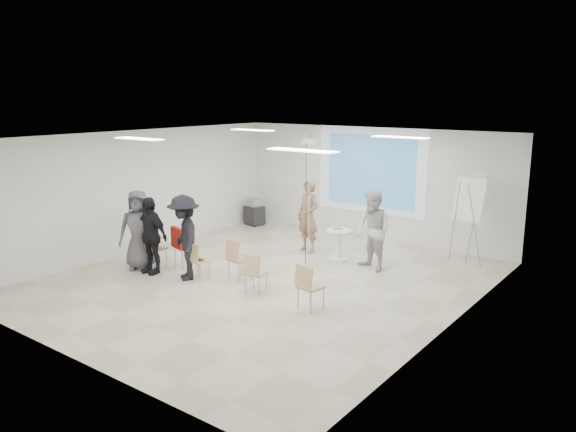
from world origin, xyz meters
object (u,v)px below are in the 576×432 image
Objects in this scene: chair_left_inner at (196,258)px; audience_left at (150,230)px; audience_outer at (139,225)px; pedestal_table at (338,243)px; player_right at (373,226)px; laptop at (200,259)px; player_left at (308,211)px; chair_right_inner at (254,270)px; chair_center at (237,256)px; av_cart at (254,213)px; chair_left_mid at (182,244)px; chair_far_left at (152,246)px; flipchart_easel at (470,198)px; chair_right_far at (308,284)px; audience_mid at (184,232)px.

chair_left_inner is 1.26m from audience_left.
chair_left_inner is 0.40× the size of audience_outer.
pedestal_table is 0.38× the size of player_right.
laptop is at bearing 90.75° from chair_left_inner.
player_left is 1.03× the size of audience_outer.
chair_left_inner is at bearing 172.68° from chair_right_inner.
chair_right_inner is at bearing -177.18° from laptop.
player_right reaches higher than chair_center.
chair_left_mid is at bearing -58.81° from av_cart.
audience_outer reaches higher than chair_right_inner.
pedestal_table is 0.94× the size of av_cart.
chair_center is (2.06, 0.54, -0.01)m from chair_far_left.
flipchart_easel is 2.61× the size of av_cart.
player_left is 2.29× the size of chair_far_left.
chair_far_left is 2.87m from chair_right_inner.
audience_left is (-1.85, -0.74, 0.45)m from chair_center.
player_right is 2.51× the size of chair_right_inner.
pedestal_table is at bearing 45.67° from chair_far_left.
player_left is 3.21m from chair_left_mid.
pedestal_table reaches higher than laptop.
pedestal_table is at bearing 62.03° from chair_left_mid.
audience_left reaches higher than chair_left_mid.
chair_left_mid reaches higher than chair_left_inner.
audience_left is (0.21, -0.20, 0.44)m from chair_far_left.
flipchart_easel reaches higher than audience_left.
laptop is (-1.53, 0.01, -0.04)m from chair_right_inner.
chair_center is at bearing 36.57° from chair_left_inner.
chair_right_inner is 0.41× the size of audience_left.
chair_left_inner is at bearing 2.98° from chair_far_left.
audience_outer is at bearing 14.46° from laptop.
laptop is at bearing -142.19° from chair_center.
flipchart_easel is at bearing 55.24° from chair_left_mid.
pedestal_table is at bearing 79.29° from chair_center.
chair_far_left is 1.12× the size of chair_right_inner.
chair_left_inner is at bearing -51.20° from av_cart.
chair_left_mid is 1.59m from chair_center.
chair_right_far is at bearing -179.03° from laptop.
chair_right_inner reaches higher than chair_left_inner.
player_left reaches higher than pedestal_table.
player_right is at bearing 50.70° from chair_left_mid.
chair_right_far reaches higher than laptop.
chair_left_inner reaches higher than pedestal_table.
audience_outer is at bearing 175.32° from chair_right_inner.
pedestal_table is at bearing 64.38° from chair_left_inner.
chair_right_inner is at bearing -16.40° from chair_center.
chair_left_inner is 0.61m from audience_mid.
av_cart is at bearing 58.00° from audience_outer.
chair_right_far is 0.42× the size of audience_mid.
audience_outer reaches higher than chair_right_far.
pedestal_table is 0.37× the size of audience_mid.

